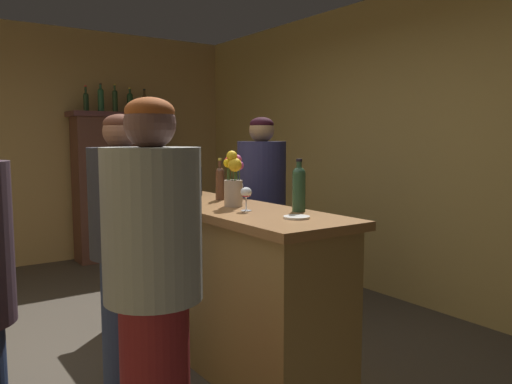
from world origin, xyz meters
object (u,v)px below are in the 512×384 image
display_bottle_midleft (101,99)px  patron_redhead (153,284)px  display_cabinet (118,183)px  wine_bottle_pinot (220,182)px  patron_in_grey (124,244)px  display_bottle_right (145,103)px  cheese_plate (297,217)px  flower_arrangement (233,179)px  bartender (262,209)px  wine_bottle_syrah (157,180)px  wine_bottle_chardonnay (197,177)px  bar_counter (218,278)px  display_bottle_center (115,100)px  display_bottle_left (86,101)px  wine_glass_rear (181,186)px  display_bottle_midright (130,102)px  wine_bottle_merlot (299,187)px  wine_glass_front (246,194)px

display_bottle_midleft → patron_redhead: size_ratio=0.21×
display_cabinet → wine_bottle_pinot: size_ratio=6.03×
display_cabinet → patron_in_grey: size_ratio=1.11×
display_bottle_right → cheese_plate: bearing=-101.1°
wine_bottle_pinot → display_bottle_right: bearing=77.0°
flower_arrangement → bartender: size_ratio=0.22×
wine_bottle_syrah → patron_in_grey: patron_in_grey is taller
cheese_plate → wine_bottle_chardonnay: bearing=86.2°
bar_counter → wine_bottle_syrah: 0.89m
display_cabinet → flower_arrangement: (-0.42, -3.28, 0.28)m
display_bottle_right → patron_redhead: (-1.70, -4.12, -1.02)m
display_cabinet → patron_redhead: (-1.34, -4.12, -0.04)m
wine_bottle_chardonnay → bar_counter: bearing=-103.2°
display_cabinet → display_bottle_center: (-0.01, 0.00, 1.00)m
display_cabinet → bartender: bearing=-84.8°
wine_bottle_chardonnay → display_bottle_right: (0.68, 2.60, 0.73)m
display_cabinet → display_bottle_left: bearing=180.0°
display_bottle_right → wine_bottle_pinot: bearing=-103.0°
wine_glass_rear → bartender: (0.76, 0.06, -0.24)m
display_bottle_midright → display_bottle_right: 0.19m
wine_bottle_merlot → patron_in_grey: (-0.92, 0.43, -0.31)m
wine_bottle_chardonnay → wine_glass_rear: bearing=-148.6°
display_bottle_midleft → wine_bottle_pinot: bearing=-92.6°
wine_bottle_merlot → bartender: (0.47, 1.03, -0.29)m
display_cabinet → display_bottle_midright: display_bottle_midright is taller
bar_counter → display_bottle_midleft: (0.25, 3.09, 1.41)m
display_bottle_left → patron_in_grey: display_bottle_left is taller
cheese_plate → wine_bottle_merlot: bearing=47.7°
bar_counter → wine_glass_rear: (-0.09, 0.37, 0.61)m
display_bottle_center → patron_redhead: display_bottle_center is taller
patron_in_grey → bartender: size_ratio=0.98×
wine_glass_front → wine_glass_rear: wine_glass_front is taller
display_bottle_left → wine_glass_rear: bearing=-93.4°
wine_bottle_syrah → wine_glass_front: (0.13, -1.00, -0.02)m
wine_glass_front → bartender: bearing=49.5°
wine_bottle_syrah → wine_glass_rear: (0.08, -0.23, -0.03)m
wine_glass_rear → patron_in_grey: bearing=-139.4°
wine_bottle_syrah → patron_in_grey: (-0.55, -0.77, -0.29)m
wine_glass_rear → display_bottle_left: bearing=86.6°
cheese_plate → wine_glass_front: bearing=100.2°
bar_counter → wine_bottle_chardonnay: size_ratio=7.02×
bar_counter → wine_bottle_merlot: bearing=-71.2°
display_bottle_midright → wine_glass_rear: bearing=-104.3°
bar_counter → bartender: (0.67, 0.43, 0.37)m
bartender → cheese_plate: bearing=62.6°
wine_bottle_chardonnay → display_bottle_midleft: size_ratio=0.95×
display_bottle_center → wine_glass_rear: bearing=-100.5°
flower_arrangement → patron_in_grey: patron_in_grey is taller
cheese_plate → display_bottle_left: 3.97m
display_bottle_right → patron_in_grey: 3.74m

